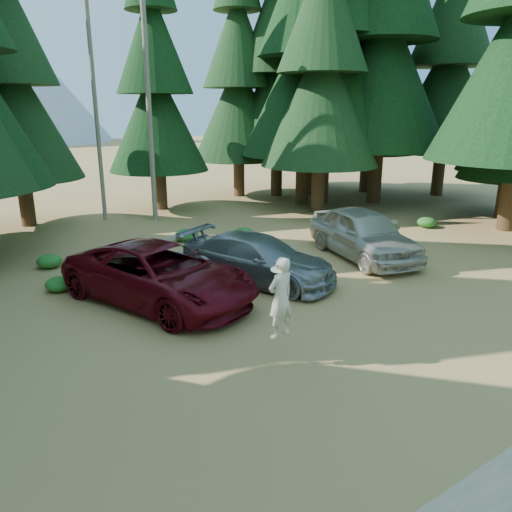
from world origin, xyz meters
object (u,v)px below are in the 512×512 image
object	(u,v)px
log_right	(359,229)
silver_minivan_center	(258,259)
red_pickup	(160,274)
silver_minivan_right	(364,233)
log_mid	(186,254)
log_left	(164,242)
frisbee_player	(281,298)

from	to	relation	value
log_right	silver_minivan_center	bearing A→B (deg)	-159.67
red_pickup	silver_minivan_center	size ratio (longest dim) A/B	1.16
red_pickup	silver_minivan_center	xyz separation A→B (m)	(3.26, -0.12, -0.08)
silver_minivan_right	log_mid	world-z (taller)	silver_minivan_right
log_right	silver_minivan_right	bearing A→B (deg)	-134.36
silver_minivan_center	log_left	size ratio (longest dim) A/B	1.17
frisbee_player	log_right	bearing A→B (deg)	-150.46
silver_minivan_center	log_mid	xyz separation A→B (m)	(-0.70, 3.61, -0.61)
silver_minivan_right	log_right	bearing A→B (deg)	60.19
frisbee_player	silver_minivan_right	bearing A→B (deg)	-154.70
red_pickup	log_mid	size ratio (longest dim) A/B	1.76
frisbee_player	log_left	distance (m)	10.37
log_left	log_right	size ratio (longest dim) A/B	0.93
log_left	log_right	xyz separation A→B (m)	(8.10, -2.78, -0.01)
frisbee_player	log_right	xyz separation A→B (m)	(9.98, 7.33, -1.34)
silver_minivan_right	log_right	world-z (taller)	silver_minivan_right
silver_minivan_right	log_mid	size ratio (longest dim) A/B	1.58
frisbee_player	log_left	world-z (taller)	frisbee_player
log_mid	log_left	bearing A→B (deg)	115.85
silver_minivan_center	log_right	bearing A→B (deg)	-3.99
silver_minivan_center	frisbee_player	size ratio (longest dim) A/B	2.87
log_left	log_mid	distance (m)	1.93
log_mid	silver_minivan_center	bearing A→B (deg)	-53.24
red_pickup	silver_minivan_right	xyz separation A→B (m)	(7.97, -0.13, 0.08)
silver_minivan_right	frisbee_player	distance (m)	8.62
log_left	log_right	distance (m)	8.57
log_left	frisbee_player	bearing A→B (deg)	-127.81
log_left	silver_minivan_right	bearing A→B (deg)	-73.03
silver_minivan_center	log_mid	distance (m)	3.73
log_left	log_mid	size ratio (longest dim) A/B	1.30
red_pickup	silver_minivan_right	size ratio (longest dim) A/B	1.12
log_left	silver_minivan_center	bearing A→B (deg)	-110.06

